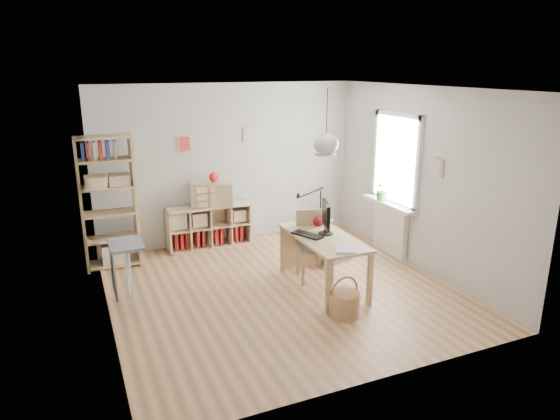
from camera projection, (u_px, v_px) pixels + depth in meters
name	position (u px, v px, depth m)	size (l,w,h in m)	color
ground	(282.00, 289.00, 6.87)	(4.50, 4.50, 0.00)	tan
room_shell	(326.00, 144.00, 6.39)	(4.50, 4.50, 4.50)	silver
window_unit	(397.00, 159.00, 7.81)	(0.07, 1.16, 1.46)	white
radiator	(390.00, 229.00, 8.12)	(0.10, 0.80, 0.80)	white
windowsill	(389.00, 204.00, 7.98)	(0.22, 1.20, 0.06)	white
desk	(324.00, 243.00, 6.76)	(0.70, 1.50, 0.75)	tan
cube_shelf	(207.00, 229.00, 8.44)	(1.40, 0.38, 0.72)	#D6B48D
tall_bookshelf	(108.00, 198.00, 7.38)	(0.80, 0.38, 2.00)	tan
side_table	(121.00, 257.00, 6.22)	(0.40, 0.55, 0.85)	gray
chair	(314.00, 241.00, 7.11)	(0.59, 0.59, 0.99)	gray
wicker_basket	(344.00, 303.00, 6.11)	(0.38, 0.38, 0.52)	#997645
storage_chest	(330.00, 248.00, 7.89)	(0.69, 0.74, 0.57)	beige
monitor	(326.00, 216.00, 6.76)	(0.23, 0.50, 0.45)	black
keyboard	(307.00, 235.00, 6.75)	(0.17, 0.46, 0.02)	black
task_lamp	(309.00, 202.00, 7.15)	(0.47, 0.17, 0.50)	black
yarn_ball	(318.00, 221.00, 7.13)	(0.15, 0.15, 0.15)	#540B10
paper_tray	(344.00, 249.00, 6.22)	(0.24, 0.29, 0.03)	white
drawer_chest	(213.00, 194.00, 8.27)	(0.69, 0.31, 0.39)	#D6B48D
red_vase	(214.00, 177.00, 8.20)	(0.14, 0.14, 0.17)	#9E150D
potted_plant	(383.00, 190.00, 8.07)	(0.31, 0.27, 0.34)	#3B6B28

